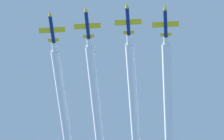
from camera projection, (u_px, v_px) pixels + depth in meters
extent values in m
cylinder|color=navy|center=(165.00, 23.00, 215.29)|extent=(1.02, 8.81, 1.02)
cone|color=yellow|center=(165.00, 7.00, 212.08)|extent=(0.97, 1.48, 0.97)
ellipsoid|color=#332D14|center=(165.00, 16.00, 214.42)|extent=(0.56, 2.04, 0.46)
cube|color=yellow|center=(165.00, 24.00, 215.50)|extent=(7.42, 1.76, 0.11)
cube|color=yellow|center=(166.00, 35.00, 217.78)|extent=(3.15, 1.02, 0.11)
cube|color=yellow|center=(166.00, 32.00, 218.75)|extent=(0.09, 1.21, 1.58)
cylinder|color=black|center=(166.00, 36.00, 218.18)|extent=(0.77, 0.56, 0.77)
cylinder|color=navy|center=(128.00, 21.00, 215.70)|extent=(1.02, 8.81, 1.02)
cone|color=yellow|center=(127.00, 5.00, 212.50)|extent=(0.97, 1.48, 0.97)
ellipsoid|color=#332D14|center=(127.00, 14.00, 214.83)|extent=(0.56, 2.04, 0.46)
cube|color=yellow|center=(128.00, 22.00, 215.92)|extent=(7.42, 1.76, 0.11)
cube|color=yellow|center=(129.00, 32.00, 218.19)|extent=(3.15, 1.02, 0.11)
cube|color=yellow|center=(129.00, 30.00, 219.16)|extent=(0.09, 1.21, 1.58)
cylinder|color=black|center=(129.00, 34.00, 218.59)|extent=(0.77, 0.56, 0.77)
cylinder|color=navy|center=(87.00, 25.00, 216.13)|extent=(1.02, 8.81, 1.02)
cone|color=yellow|center=(86.00, 9.00, 212.93)|extent=(0.97, 1.48, 0.97)
ellipsoid|color=#332D14|center=(87.00, 18.00, 215.26)|extent=(0.56, 2.04, 0.46)
cube|color=yellow|center=(87.00, 26.00, 216.35)|extent=(7.42, 1.76, 0.11)
cube|color=yellow|center=(88.00, 36.00, 218.62)|extent=(3.15, 1.02, 0.11)
cube|color=yellow|center=(89.00, 33.00, 219.59)|extent=(0.09, 1.21, 1.58)
cylinder|color=black|center=(89.00, 38.00, 219.02)|extent=(0.77, 0.56, 0.77)
cylinder|color=navy|center=(52.00, 29.00, 216.84)|extent=(1.02, 8.81, 1.02)
cone|color=yellow|center=(50.00, 13.00, 213.64)|extent=(0.97, 1.48, 0.97)
ellipsoid|color=#332D14|center=(51.00, 22.00, 215.98)|extent=(0.56, 2.04, 0.46)
cube|color=yellow|center=(52.00, 30.00, 217.06)|extent=(7.42, 1.76, 0.11)
cube|color=yellow|center=(53.00, 40.00, 219.33)|extent=(3.15, 1.02, 0.11)
cube|color=yellow|center=(54.00, 37.00, 220.30)|extent=(0.09, 1.21, 1.58)
cylinder|color=black|center=(54.00, 42.00, 219.73)|extent=(0.77, 0.56, 0.77)
cylinder|color=white|center=(168.00, 111.00, 235.67)|extent=(1.36, 56.06, 1.36)
cylinder|color=white|center=(169.00, 128.00, 239.86)|extent=(2.57, 64.47, 2.57)
cylinder|color=white|center=(135.00, 132.00, 241.92)|extent=(1.36, 74.81, 1.36)
cylinder|color=white|center=(98.00, 120.00, 238.37)|extent=(1.36, 62.03, 1.36)
cylinder|color=white|center=(99.00, 138.00, 243.01)|extent=(2.57, 71.33, 2.57)
cylinder|color=white|center=(67.00, 132.00, 241.36)|extent=(1.36, 69.33, 1.36)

